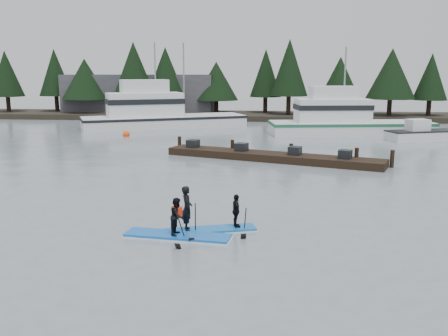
# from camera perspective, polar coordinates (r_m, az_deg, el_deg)

# --- Properties ---
(ground) EXTENTS (160.00, 160.00, 0.00)m
(ground) POSITION_cam_1_polar(r_m,az_deg,el_deg) (17.02, -2.03, -7.49)
(ground) COLOR slate
(ground) RESTS_ON ground
(far_shore) EXTENTS (70.00, 8.00, 0.60)m
(far_shore) POSITION_cam_1_polar(r_m,az_deg,el_deg) (58.26, 3.55, 5.96)
(far_shore) COLOR #2D281E
(far_shore) RESTS_ON ground
(treeline) EXTENTS (60.00, 4.00, 8.00)m
(treeline) POSITION_cam_1_polar(r_m,az_deg,el_deg) (58.28, 3.54, 5.67)
(treeline) COLOR black
(treeline) RESTS_ON ground
(waterfront_building) EXTENTS (18.00, 6.00, 5.00)m
(waterfront_building) POSITION_cam_1_polar(r_m,az_deg,el_deg) (62.21, -9.49, 8.19)
(waterfront_building) COLOR #4C4C51
(waterfront_building) RESTS_ON ground
(fishing_boat_large) EXTENTS (15.92, 10.44, 9.01)m
(fishing_boat_large) POSITION_cam_1_polar(r_m,az_deg,el_deg) (48.92, -7.39, 5.36)
(fishing_boat_large) COLOR white
(fishing_boat_large) RESTS_ON ground
(fishing_boat_medium) EXTENTS (14.26, 6.00, 8.32)m
(fishing_boat_medium) POSITION_cam_1_polar(r_m,az_deg,el_deg) (44.85, 13.75, 4.53)
(fishing_boat_medium) COLOR white
(fishing_boat_medium) RESTS_ON ground
(skiff) EXTENTS (6.96, 4.10, 0.78)m
(skiff) POSITION_cam_1_polar(r_m,az_deg,el_deg) (43.05, 22.28, 3.50)
(skiff) COLOR white
(skiff) RESTS_ON ground
(floating_dock) EXTENTS (13.49, 6.36, 0.46)m
(floating_dock) POSITION_cam_1_polar(r_m,az_deg,el_deg) (30.79, 5.42, 1.29)
(floating_dock) COLOR black
(floating_dock) RESTS_ON ground
(buoy_c) EXTENTS (0.53, 0.53, 0.53)m
(buoy_c) POSITION_cam_1_polar(r_m,az_deg,el_deg) (43.33, 24.11, 2.89)
(buoy_c) COLOR #FF4A0C
(buoy_c) RESTS_ON ground
(buoy_a) EXTENTS (0.59, 0.59, 0.59)m
(buoy_a) POSITION_cam_1_polar(r_m,az_deg,el_deg) (42.95, -11.11, 3.58)
(buoy_a) COLOR #FF4A0C
(buoy_a) RESTS_ON ground
(paddleboard_solo) EXTENTS (3.58, 1.31, 1.82)m
(paddleboard_solo) POSITION_cam_1_polar(r_m,az_deg,el_deg) (16.54, -5.34, -6.66)
(paddleboard_solo) COLOR blue
(paddleboard_solo) RESTS_ON ground
(paddleboard_duo) EXTENTS (3.20, 1.65, 2.14)m
(paddleboard_duo) POSITION_cam_1_polar(r_m,az_deg,el_deg) (17.04, -1.77, -5.51)
(paddleboard_duo) COLOR blue
(paddleboard_duo) RESTS_ON ground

